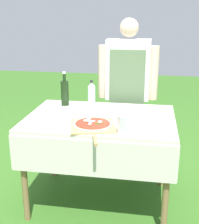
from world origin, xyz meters
TOP-DOWN VIEW (x-y plane):
  - ground_plane at (0.00, 0.00)m, footprint 12.00×12.00m
  - prep_table at (0.00, 0.00)m, footprint 1.22×0.87m
  - person_cook at (0.17, 0.64)m, footprint 0.59×0.19m
  - pizza_on_peel at (-0.02, -0.25)m, footprint 0.40×0.55m
  - oil_bottle at (-0.36, 0.22)m, footprint 0.07×0.07m
  - water_bottle at (-0.13, 0.27)m, footprint 0.07×0.07m
  - herb_container at (0.24, -0.09)m, footprint 0.20×0.13m
  - mixing_tub at (0.26, -0.32)m, footprint 0.16×0.16m
  - plate_stack at (-0.28, 0.02)m, footprint 0.26×0.26m

SIDE VIEW (x-z plane):
  - ground_plane at x=0.00m, z-range 0.00..0.00m
  - prep_table at x=0.00m, z-range 0.30..1.10m
  - pizza_on_peel at x=-0.02m, z-range 0.78..0.84m
  - plate_stack at x=-0.28m, z-range 0.80..0.83m
  - herb_container at x=0.24m, z-range 0.79..0.85m
  - mixing_tub at x=0.26m, z-range 0.80..0.93m
  - water_bottle at x=-0.13m, z-range 0.79..1.03m
  - oil_bottle at x=-0.36m, z-range 0.76..1.09m
  - person_cook at x=0.17m, z-range 0.14..1.71m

